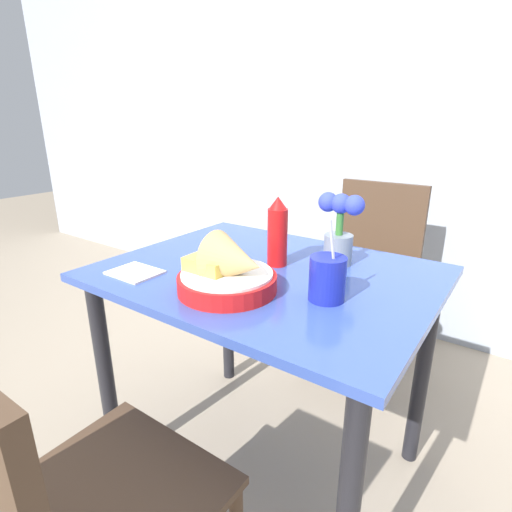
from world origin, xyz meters
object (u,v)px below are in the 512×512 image
object	(u,v)px
food_basket	(230,272)
drink_cup	(327,280)
flower_vase	(339,228)
ketchup_bottle	(279,233)
chair_far_window	(371,260)
chair_near_camera	(53,510)

from	to	relation	value
food_basket	drink_cup	size ratio (longest dim) A/B	1.18
flower_vase	ketchup_bottle	bearing A→B (deg)	-141.24
food_basket	ketchup_bottle	distance (m)	0.25
chair_far_window	flower_vase	distance (m)	0.74
chair_far_window	food_basket	distance (m)	1.05
chair_near_camera	ketchup_bottle	world-z (taller)	ketchup_bottle
ketchup_bottle	chair_near_camera	bearing A→B (deg)	-87.25
chair_near_camera	drink_cup	distance (m)	0.71
chair_far_window	drink_cup	xyz separation A→B (m)	(0.19, -0.91, 0.26)
chair_far_window	drink_cup	bearing A→B (deg)	-77.98
ketchup_bottle	drink_cup	bearing A→B (deg)	-31.45
chair_far_window	ketchup_bottle	size ratio (longest dim) A/B	4.13
drink_cup	ketchup_bottle	bearing A→B (deg)	148.55
chair_near_camera	chair_far_window	world-z (taller)	same
food_basket	drink_cup	xyz separation A→B (m)	(0.22, 0.10, -0.00)
chair_far_window	drink_cup	size ratio (longest dim) A/B	4.00
ketchup_bottle	flower_vase	bearing A→B (deg)	38.76
flower_vase	food_basket	bearing A→B (deg)	-111.05
ketchup_bottle	drink_cup	distance (m)	0.28
chair_far_window	ketchup_bottle	distance (m)	0.83
ketchup_bottle	flower_vase	world-z (taller)	flower_vase
drink_cup	flower_vase	size ratio (longest dim) A/B	1.00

